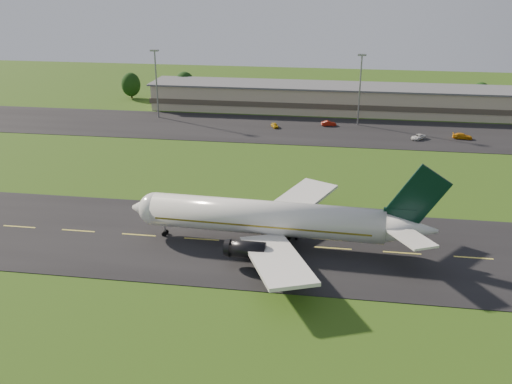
# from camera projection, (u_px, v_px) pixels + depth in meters

# --- Properties ---
(ground) EXTENTS (360.00, 360.00, 0.00)m
(ground) POSITION_uv_depth(u_px,v_px,m) (333.00, 249.00, 92.87)
(ground) COLOR #264611
(ground) RESTS_ON ground
(taxiway) EXTENTS (220.00, 30.00, 0.10)m
(taxiway) POSITION_uv_depth(u_px,v_px,m) (333.00, 248.00, 92.85)
(taxiway) COLOR black
(taxiway) RESTS_ON ground
(apron) EXTENTS (260.00, 30.00, 0.10)m
(apron) POSITION_uv_depth(u_px,v_px,m) (340.00, 132.00, 159.07)
(apron) COLOR black
(apron) RESTS_ON ground
(airliner) EXTENTS (51.29, 42.15, 15.57)m
(airliner) POSITION_uv_depth(u_px,v_px,m) (271.00, 219.00, 92.56)
(airliner) COLOR white
(airliner) RESTS_ON ground
(terminal) EXTENTS (145.00, 16.00, 8.40)m
(terminal) POSITION_uv_depth(u_px,v_px,m) (362.00, 100.00, 178.97)
(terminal) COLOR tan
(terminal) RESTS_ON ground
(light_mast_west) EXTENTS (2.40, 1.20, 20.35)m
(light_mast_west) POSITION_uv_depth(u_px,v_px,m) (156.00, 76.00, 169.46)
(light_mast_west) COLOR gray
(light_mast_west) RESTS_ON ground
(light_mast_centre) EXTENTS (2.40, 1.20, 20.35)m
(light_mast_centre) POSITION_uv_depth(u_px,v_px,m) (360.00, 81.00, 161.07)
(light_mast_centre) COLOR gray
(light_mast_centre) RESTS_ON ground
(tree_line) EXTENTS (197.22, 8.93, 9.72)m
(tree_line) POSITION_uv_depth(u_px,v_px,m) (442.00, 93.00, 183.75)
(tree_line) COLOR black
(tree_line) RESTS_ON ground
(service_vehicle_a) EXTENTS (2.83, 4.00, 1.27)m
(service_vehicle_a) POSITION_uv_depth(u_px,v_px,m) (275.00, 125.00, 162.68)
(service_vehicle_a) COLOR #C4920B
(service_vehicle_a) RESTS_ON apron
(service_vehicle_b) EXTENTS (4.49, 2.45, 1.40)m
(service_vehicle_b) POSITION_uv_depth(u_px,v_px,m) (329.00, 123.00, 164.38)
(service_vehicle_b) COLOR maroon
(service_vehicle_b) RESTS_ON apron
(service_vehicle_c) EXTENTS (4.66, 4.91, 1.29)m
(service_vehicle_c) POSITION_uv_depth(u_px,v_px,m) (418.00, 137.00, 151.59)
(service_vehicle_c) COLOR silver
(service_vehicle_c) RESTS_ON apron
(service_vehicle_d) EXTENTS (5.31, 2.60, 1.49)m
(service_vehicle_d) POSITION_uv_depth(u_px,v_px,m) (462.00, 136.00, 151.86)
(service_vehicle_d) COLOR orange
(service_vehicle_d) RESTS_ON apron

